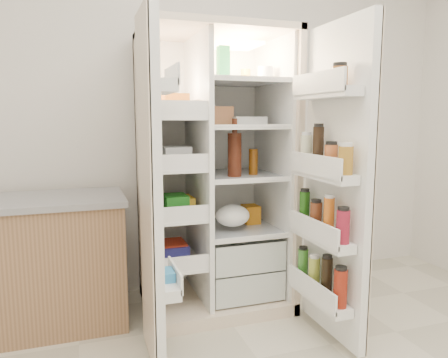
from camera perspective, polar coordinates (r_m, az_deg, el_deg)
name	(u,v)px	position (r m, az deg, el deg)	size (l,w,h in m)	color
wall_back	(199,104)	(3.13, -3.33, 9.97)	(4.00, 0.02, 2.70)	white
refrigerator	(214,195)	(2.84, -1.30, -2.16)	(0.92, 0.70, 1.80)	beige
freezer_door	(151,192)	(2.12, -9.76, -1.71)	(0.15, 0.40, 1.72)	white
fridge_door	(334,189)	(2.39, 14.52, -1.26)	(0.17, 0.58, 1.72)	white
kitchen_counter	(32,263)	(2.81, -24.39, -10.28)	(1.09, 0.58, 0.79)	#946C4A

